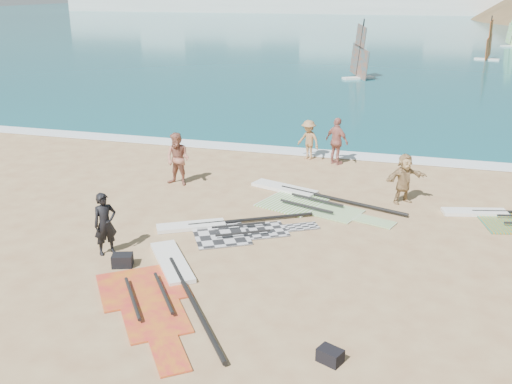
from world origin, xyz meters
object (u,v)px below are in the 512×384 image
(rig_orange, at_px, (509,218))
(gear_bag_near, at_px, (122,260))
(beachgoer_back, at_px, (337,141))
(rig_grey, at_px, (225,229))
(person_wetsuit, at_px, (105,224))
(rig_red, at_px, (163,286))
(rig_green, at_px, (306,199))
(beachgoer_right, at_px, (404,178))
(beachgoer_mid, at_px, (308,140))
(gear_bag_far, at_px, (330,356))
(beachgoer_left, at_px, (178,159))

(rig_orange, relative_size, gear_bag_near, 9.39)
(beachgoer_back, bearing_deg, rig_orange, 177.00)
(rig_grey, distance_m, rig_orange, 9.22)
(rig_grey, height_order, person_wetsuit, person_wetsuit)
(rig_red, bearing_deg, rig_orange, 92.51)
(rig_green, relative_size, beachgoer_right, 3.31)
(beachgoer_right, bearing_deg, rig_green, 154.86)
(beachgoer_mid, bearing_deg, rig_grey, -67.44)
(rig_red, bearing_deg, rig_green, 126.04)
(rig_grey, xyz_separation_m, gear_bag_far, (4.14, -5.67, 0.10))
(person_wetsuit, relative_size, beachgoer_mid, 1.04)
(rig_grey, height_order, rig_red, rig_red)
(person_wetsuit, bearing_deg, beachgoer_back, 15.17)
(rig_green, bearing_deg, gear_bag_near, -102.17)
(gear_bag_near, distance_m, beachgoer_right, 9.99)
(gear_bag_near, bearing_deg, beachgoer_right, 44.68)
(beachgoer_back, relative_size, beachgoer_right, 1.13)
(rig_green, distance_m, gear_bag_far, 9.18)
(rig_red, xyz_separation_m, gear_bag_near, (-1.55, 0.82, 0.12))
(rig_grey, height_order, beachgoer_right, beachgoer_right)
(rig_red, height_order, gear_bag_near, gear_bag_near)
(person_wetsuit, height_order, beachgoer_left, beachgoer_left)
(gear_bag_far, bearing_deg, rig_red, 157.88)
(gear_bag_near, xyz_separation_m, person_wetsuit, (-0.79, 0.60, 0.73))
(rig_orange, xyz_separation_m, beachgoer_right, (-3.40, 0.65, 0.83))
(beachgoer_back, bearing_deg, beachgoer_right, 159.39)
(beachgoer_back, distance_m, beachgoer_right, 4.87)
(beachgoer_left, relative_size, beachgoer_right, 1.14)
(beachgoer_left, bearing_deg, person_wetsuit, -78.48)
(rig_grey, relative_size, beachgoer_right, 2.83)
(rig_red, distance_m, person_wetsuit, 2.86)
(gear_bag_far, relative_size, beachgoer_right, 0.28)
(person_wetsuit, distance_m, beachgoer_right, 10.15)
(beachgoer_left, distance_m, beachgoer_mid, 6.22)
(rig_green, bearing_deg, beachgoer_right, 31.85)
(rig_green, relative_size, beachgoer_left, 2.90)
(rig_green, bearing_deg, rig_red, -88.58)
(rig_orange, relative_size, beachgoer_back, 2.52)
(rig_green, bearing_deg, beachgoer_left, -165.31)
(rig_orange, relative_size, gear_bag_far, 10.36)
(rig_red, xyz_separation_m, beachgoer_left, (-2.73, 7.48, 0.95))
(rig_orange, bearing_deg, rig_green, 167.40)
(beachgoer_mid, distance_m, beachgoer_back, 1.35)
(person_wetsuit, xyz_separation_m, beachgoer_mid, (3.70, 10.75, -0.04))
(gear_bag_far, height_order, person_wetsuit, person_wetsuit)
(person_wetsuit, xyz_separation_m, beachgoer_back, (4.99, 10.34, 0.10))
(rig_orange, distance_m, gear_bag_near, 12.26)
(rig_grey, bearing_deg, beachgoer_right, 8.01)
(rig_grey, height_order, gear_bag_far, gear_bag_far)
(rig_orange, height_order, beachgoer_mid, beachgoer_mid)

